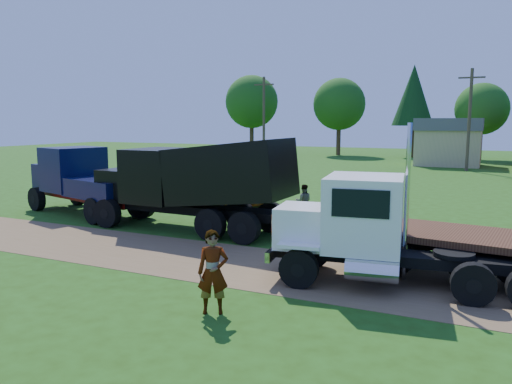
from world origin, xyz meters
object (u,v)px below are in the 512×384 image
at_px(orange_pickup, 218,190).
at_px(flatbed_trailer, 506,248).
at_px(navy_truck, 81,180).
at_px(black_dump_truck, 196,180).
at_px(spectator_a, 213,272).
at_px(white_semi_tractor, 367,229).

xyz_separation_m(orange_pickup, flatbed_trailer, (13.66, -7.96, 0.17)).
bearing_deg(navy_truck, orange_pickup, 62.45).
bearing_deg(orange_pickup, navy_truck, 137.59).
xyz_separation_m(black_dump_truck, navy_truck, (-7.11, 0.98, -0.47)).
bearing_deg(spectator_a, flatbed_trailer, 14.53).
xyz_separation_m(white_semi_tractor, navy_truck, (-14.85, 4.61, 0.12)).
relative_size(navy_truck, spectator_a, 3.80).
relative_size(black_dump_truck, navy_truck, 1.18).
bearing_deg(white_semi_tractor, black_dump_truck, 146.92).
xyz_separation_m(flatbed_trailer, spectator_a, (-6.15, -5.47, 0.02)).
bearing_deg(spectator_a, orange_pickup, 92.07).
distance_m(white_semi_tractor, black_dump_truck, 8.57).
distance_m(navy_truck, flatbed_trailer, 18.56).
relative_size(navy_truck, orange_pickup, 1.31).
height_order(navy_truck, spectator_a, navy_truck).
bearing_deg(black_dump_truck, white_semi_tractor, -24.09).
bearing_deg(orange_pickup, black_dump_truck, -158.04).
bearing_deg(black_dump_truck, spectator_a, -54.43).
xyz_separation_m(navy_truck, spectator_a, (12.17, -8.34, -0.64)).
distance_m(white_semi_tractor, navy_truck, 15.55).
bearing_deg(black_dump_truck, flatbed_trailer, -8.48).
distance_m(orange_pickup, flatbed_trailer, 15.81).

